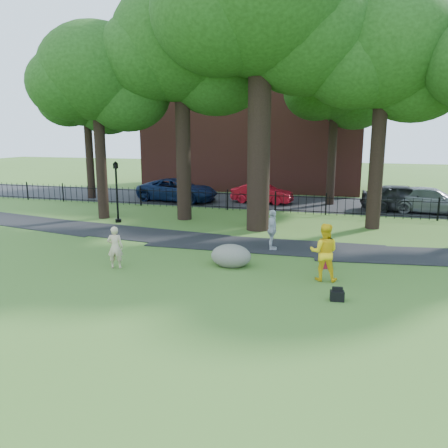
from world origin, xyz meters
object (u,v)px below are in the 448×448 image
(woman, at_px, (115,247))
(red_sedan, at_px, (262,193))
(boulder, at_px, (231,254))
(big_tree, at_px, (264,11))
(lamppost, at_px, (117,193))
(man, at_px, (324,252))

(woman, bearing_deg, red_sedan, -114.45)
(boulder, relative_size, red_sedan, 0.36)
(woman, xyz_separation_m, red_sedan, (2.04, 15.87, -0.08))
(big_tree, xyz_separation_m, lamppost, (-7.74, -0.44, -8.53))
(man, relative_size, red_sedan, 0.46)
(lamppost, relative_size, red_sedan, 0.80)
(big_tree, relative_size, man, 7.59)
(big_tree, bearing_deg, red_sedan, 101.14)
(boulder, xyz_separation_m, red_sedan, (-1.84, 14.47, 0.25))
(big_tree, relative_size, woman, 9.44)
(man, distance_m, red_sedan, 15.96)
(woman, height_order, red_sedan, woman)
(woman, height_order, boulder, woman)
(boulder, bearing_deg, woman, -160.08)
(red_sedan, bearing_deg, big_tree, -163.72)
(woman, relative_size, man, 0.80)
(big_tree, distance_m, red_sedan, 12.60)
(big_tree, height_order, boulder, big_tree)
(woman, distance_m, red_sedan, 16.00)
(big_tree, height_order, woman, big_tree)
(big_tree, distance_m, woman, 12.68)
(big_tree, xyz_separation_m, man, (3.54, -6.94, -9.20))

